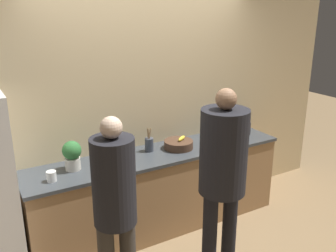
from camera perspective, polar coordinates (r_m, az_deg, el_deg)
name	(u,v)px	position (r m, az deg, el deg)	size (l,w,h in m)	color
ground_plane	(175,241)	(4.10, 1.03, -17.18)	(14.00, 14.00, 0.00)	#8C704C
wall_back	(144,108)	(4.06, -3.64, 2.80)	(5.20, 0.06, 2.60)	#D6BC8C
counter	(158,190)	(4.13, -1.49, -9.71)	(2.82, 0.63, 0.89)	#9E754C
person_left	(115,202)	(2.89, -8.11, -11.38)	(0.33, 0.33, 1.62)	#38332D
person_center	(223,166)	(3.20, 8.36, -6.09)	(0.40, 0.40, 1.74)	black
fruit_bowl	(179,144)	(4.04, 1.63, -2.80)	(0.31, 0.31, 0.13)	#4C3323
utensil_crock	(149,144)	(3.95, -2.89, -2.77)	(0.09, 0.09, 0.26)	#3D424C
bottle_dark	(248,128)	(4.55, 12.11, -0.26)	(0.06, 0.06, 0.22)	#333338
cup_white	(51,176)	(3.46, -17.34, -7.32)	(0.09, 0.09, 0.09)	white
potted_plant	(72,154)	(3.60, -14.41, -4.20)	(0.18, 0.18, 0.28)	beige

